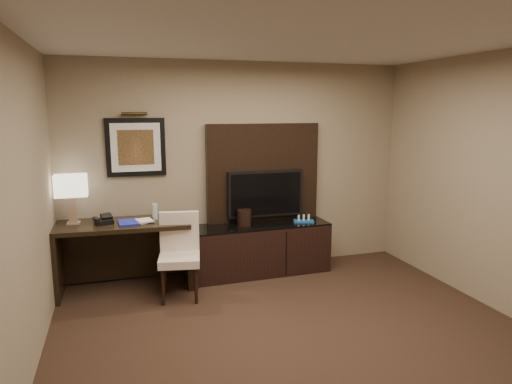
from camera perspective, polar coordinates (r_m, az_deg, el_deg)
name	(u,v)px	position (r m, az deg, el deg)	size (l,w,h in m)	color
floor	(318,364)	(4.13, 7.75, -20.51)	(4.50, 5.00, 0.01)	black
ceiling	(327,27)	(3.60, 8.87, 19.71)	(4.50, 5.00, 0.01)	silver
wall_back	(240,168)	(5.95, -2.05, 3.06)	(4.50, 0.01, 2.70)	gray
wall_left	(4,228)	(3.37, -29.00, -4.00)	(0.01, 5.00, 2.70)	gray
desk	(125,256)	(5.62, -16.10, -7.69)	(1.51, 0.65, 0.81)	black
credenza	(257,249)	(5.93, 0.06, -7.14)	(1.88, 0.52, 0.65)	black
tv_wall_panel	(263,173)	(5.99, 0.87, 2.34)	(1.50, 0.12, 1.30)	black
tv	(265,193)	(5.94, 1.17, -0.18)	(1.00, 0.08, 0.60)	black
artwork	(136,147)	(5.70, -14.79, 5.43)	(0.70, 0.04, 0.70)	black
picture_light	(134,114)	(5.65, -14.96, 9.44)	(0.04, 0.04, 0.30)	#3E2E13
desk_chair	(179,258)	(5.20, -9.55, -8.20)	(0.44, 0.51, 0.93)	beige
table_lamp	(72,201)	(5.58, -22.01, -1.02)	(0.33, 0.19, 0.54)	#9B7960
desk_phone	(104,220)	(5.50, -18.50, -3.31)	(0.19, 0.17, 0.09)	black
blue_folder	(129,222)	(5.46, -15.63, -3.67)	(0.23, 0.30, 0.02)	#1924A5
book	(137,213)	(5.43, -14.69, -2.53)	(0.17, 0.02, 0.24)	#BDB095
water_bottle	(155,212)	(5.55, -12.52, -2.40)	(0.06, 0.06, 0.19)	silver
ice_bucket	(244,218)	(5.79, -1.49, -3.21)	(0.18, 0.18, 0.20)	black
minibar_tray	(304,219)	(6.00, 5.99, -3.32)	(0.26, 0.15, 0.09)	#175497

